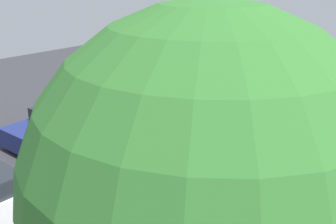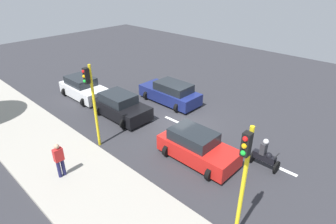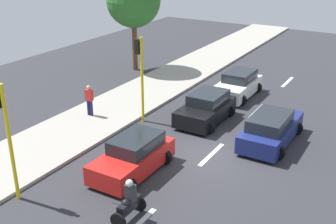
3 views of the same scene
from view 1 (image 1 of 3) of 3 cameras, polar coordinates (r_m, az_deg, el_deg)
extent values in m
cube|color=#2D2D33|center=(19.12, -5.24, -2.96)|extent=(40.00, 60.00, 0.10)
cube|color=#9E998E|center=(15.34, 13.81, -8.80)|extent=(4.00, 60.00, 0.15)
cube|color=white|center=(15.88, -20.92, -8.85)|extent=(0.20, 2.40, 0.01)
cube|color=white|center=(19.10, -5.24, -2.81)|extent=(0.20, 2.40, 0.01)
cube|color=white|center=(23.44, 5.18, 1.40)|extent=(0.20, 2.40, 0.01)
cube|color=white|center=(28.39, 12.18, 4.20)|extent=(0.20, 2.40, 0.01)
cube|color=black|center=(15.60, -8.76, -5.97)|extent=(1.87, 3.87, 0.80)
cube|color=#1E2328|center=(15.14, -9.77, -4.00)|extent=(1.57, 2.17, 0.56)
cylinder|color=black|center=(17.03, -7.36, -4.56)|extent=(0.64, 0.22, 0.64)
cylinder|color=black|center=(15.95, -3.28, -6.13)|extent=(0.64, 0.22, 0.64)
cylinder|color=black|center=(15.59, -14.29, -7.35)|extent=(0.64, 0.22, 0.64)
cylinder|color=black|center=(14.40, -10.34, -9.36)|extent=(0.64, 0.22, 0.64)
cube|color=navy|center=(18.72, -14.97, -2.05)|extent=(1.83, 4.51, 0.80)
cube|color=#1E2328|center=(18.69, -14.25, 0.20)|extent=(1.54, 2.53, 0.56)
cylinder|color=black|center=(17.44, -17.32, -4.74)|extent=(0.64, 0.22, 0.64)
cylinder|color=black|center=(18.73, -20.04, -3.36)|extent=(0.64, 0.22, 0.64)
cylinder|color=black|center=(19.04, -9.86, -2.08)|extent=(0.64, 0.22, 0.64)
cylinder|color=black|center=(20.23, -12.84, -1.00)|extent=(0.64, 0.22, 0.64)
cube|color=red|center=(19.82, 5.46, -0.27)|extent=(1.77, 3.97, 0.80)
cube|color=#1E2328|center=(19.36, 4.99, 1.38)|extent=(1.49, 2.22, 0.56)
cylinder|color=black|center=(21.33, 5.74, 0.46)|extent=(0.64, 0.22, 0.64)
cylinder|color=black|center=(20.55, 9.30, -0.44)|extent=(0.64, 0.22, 0.64)
cylinder|color=black|center=(19.34, 1.33, -1.44)|extent=(0.64, 0.22, 0.64)
cylinder|color=black|center=(18.48, 5.09, -2.53)|extent=(0.64, 0.22, 0.64)
cylinder|color=black|center=(14.71, -20.07, -9.67)|extent=(0.64, 0.22, 0.64)
cylinder|color=black|center=(13.51, -16.58, -11.97)|extent=(0.64, 0.22, 0.64)
cylinder|color=black|center=(23.39, 6.57, 2.06)|extent=(0.60, 0.10, 0.60)
cylinder|color=black|center=(22.44, 4.86, 1.38)|extent=(0.60, 0.10, 0.60)
cube|color=black|center=(22.80, 5.68, 2.30)|extent=(0.28, 1.10, 0.36)
sphere|color=black|center=(22.91, 5.98, 2.84)|extent=(0.32, 0.32, 0.32)
cylinder|color=black|center=(23.14, 6.48, 3.43)|extent=(0.55, 0.04, 0.04)
cube|color=#333338|center=(22.60, 5.57, 3.34)|extent=(0.36, 0.24, 0.60)
sphere|color=silver|center=(22.53, 5.68, 4.34)|extent=(0.26, 0.26, 0.26)
cylinder|color=#1E1E4C|center=(14.57, 14.28, -8.18)|extent=(0.16, 0.16, 0.85)
cylinder|color=#1E1E4C|center=(14.50, 14.99, -8.39)|extent=(0.16, 0.16, 0.85)
cube|color=red|center=(14.23, 14.88, -5.69)|extent=(0.40, 0.24, 0.60)
sphere|color=tan|center=(14.06, 15.02, -4.10)|extent=(0.22, 0.22, 0.22)
cylinder|color=yellow|center=(21.32, 17.15, 5.08)|extent=(0.14, 0.14, 4.50)
cube|color=black|center=(20.90, 18.18, 9.62)|extent=(0.24, 0.24, 0.76)
sphere|color=red|center=(20.83, 18.56, 10.22)|extent=(0.16, 0.16, 0.16)
sphere|color=#F2A50C|center=(20.86, 18.49, 9.57)|extent=(0.16, 0.16, 0.16)
sphere|color=green|center=(20.90, 18.42, 8.93)|extent=(0.16, 0.16, 0.16)
cylinder|color=yellow|center=(14.26, 3.53, -0.86)|extent=(0.14, 0.14, 4.50)
cube|color=black|center=(13.63, 4.42, 5.86)|extent=(0.24, 0.24, 0.76)
sphere|color=red|center=(13.51, 4.86, 6.77)|extent=(0.16, 0.16, 0.16)
sphere|color=#F2A50C|center=(13.57, 4.84, 5.78)|extent=(0.16, 0.16, 0.16)
sphere|color=green|center=(13.62, 4.81, 4.80)|extent=(0.16, 0.16, 0.16)
sphere|color=#2D6B28|center=(4.37, 5.30, -9.97)|extent=(3.80, 3.80, 3.80)
camera|label=2|loc=(22.14, 38.69, 18.59)|focal=29.49mm
camera|label=3|loc=(34.08, 5.32, 22.24)|focal=45.18mm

